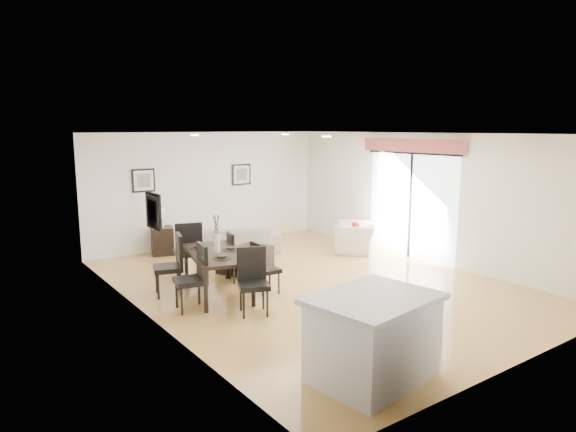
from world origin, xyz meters
TOP-DOWN VIEW (x-y plane):
  - ground at (0.00, 0.00)m, footprint 8.00×8.00m
  - wall_back at (0.00, 4.00)m, footprint 6.00×0.04m
  - wall_front at (0.00, -4.00)m, footprint 6.00×0.04m
  - wall_left at (-3.00, 0.00)m, footprint 0.04×8.00m
  - wall_right at (3.00, 0.00)m, footprint 0.04×8.00m
  - ceiling at (0.00, 0.00)m, footprint 6.00×8.00m
  - sofa at (0.13, 2.92)m, footprint 2.10×1.48m
  - armchair at (2.34, 1.33)m, footprint 1.34×1.34m
  - courtyard_plant_a at (5.84, -0.46)m, footprint 0.78×0.74m
  - courtyard_plant_b at (5.90, 1.80)m, footprint 0.54×0.54m
  - dining_table at (-1.65, 0.46)m, footprint 1.28×1.91m
  - dining_chair_wnear at (-2.26, 0.00)m, footprint 0.54×0.54m
  - dining_chair_wfar at (-2.27, 0.87)m, footprint 0.58×0.58m
  - dining_chair_enear at (-1.03, 0.02)m, footprint 0.43×0.43m
  - dining_chair_efar at (-1.03, 0.92)m, footprint 0.50×0.50m
  - dining_chair_head at (-1.62, -0.63)m, footprint 0.59×0.59m
  - dining_chair_foot at (-1.68, 1.54)m, footprint 0.62×0.62m
  - vase at (-1.65, 0.46)m, footprint 0.70×1.15m
  - coffee_table at (-0.49, 1.47)m, footprint 1.25×1.01m
  - side_table at (-1.35, 3.66)m, footprint 0.58×0.58m
  - table_lamp at (-1.35, 3.66)m, footprint 0.21×0.21m
  - cushion at (2.25, 1.24)m, footprint 0.25×0.32m
  - kitchen_island at (-1.65, -3.23)m, footprint 1.53×1.26m
  - bar_stool at (-0.68, -3.23)m, footprint 0.34×0.34m
  - framed_print_back_left at (-1.60, 3.97)m, footprint 0.52×0.04m
  - framed_print_back_right at (0.90, 3.97)m, footprint 0.52×0.04m
  - framed_print_left_wall at (-2.97, -0.20)m, footprint 0.04×0.52m
  - sliding_door at (2.96, 0.30)m, footprint 0.12×2.70m
  - courtyard at (6.16, 0.87)m, footprint 6.00×6.00m

SIDE VIEW (x-z plane):
  - ground at x=0.00m, z-range 0.00..0.00m
  - coffee_table at x=-0.49m, z-range 0.00..0.43m
  - sofa at x=0.13m, z-range 0.00..0.57m
  - side_table at x=-1.35m, z-range 0.00..0.62m
  - armchair at x=2.34m, z-range 0.00..0.66m
  - courtyard_plant_a at x=5.84m, z-range 0.00..0.69m
  - courtyard_plant_b at x=5.90m, z-range 0.00..0.73m
  - kitchen_island at x=-1.65m, z-range 0.01..0.98m
  - dining_chair_enear at x=-1.03m, z-range 0.05..0.95m
  - dining_chair_efar at x=-1.03m, z-range 0.05..0.97m
  - cushion at x=2.25m, z-range 0.38..0.69m
  - dining_chair_head at x=-1.62m, z-range 0.06..1.07m
  - dining_chair_wnear at x=-2.26m, z-range 0.06..1.09m
  - dining_chair_wfar at x=-2.27m, z-range 0.06..1.10m
  - dining_chair_foot at x=-1.68m, z-range 0.06..1.15m
  - bar_stool at x=-0.68m, z-range 0.26..1.00m
  - dining_table at x=-1.65m, z-range 0.29..1.02m
  - table_lamp at x=-1.35m, z-range 0.68..1.09m
  - courtyard at x=6.16m, z-range -0.08..1.92m
  - vase at x=-1.65m, z-range 0.69..1.34m
  - wall_back at x=0.00m, z-range 0.00..2.70m
  - wall_front at x=0.00m, z-range 0.00..2.70m
  - wall_left at x=-3.00m, z-range 0.00..2.70m
  - wall_right at x=3.00m, z-range 0.00..2.70m
  - framed_print_back_left at x=-1.60m, z-range 1.39..1.91m
  - framed_print_back_right at x=0.90m, z-range 1.39..1.91m
  - framed_print_left_wall at x=-2.97m, z-range 1.39..1.91m
  - sliding_door at x=2.96m, z-range 0.38..2.95m
  - ceiling at x=0.00m, z-range 2.69..2.71m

